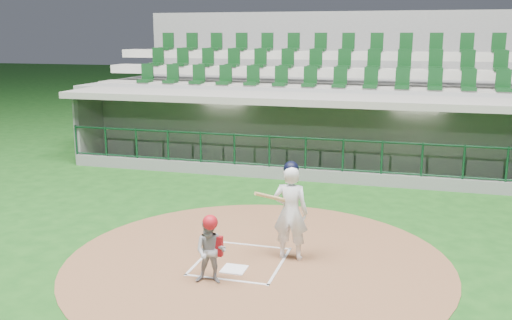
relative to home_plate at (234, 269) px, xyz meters
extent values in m
plane|color=#154513|center=(0.00, 0.70, -0.02)|extent=(120.00, 120.00, 0.00)
cylinder|color=brown|center=(0.30, 0.50, -0.02)|extent=(7.20, 7.20, 0.01)
cube|color=white|center=(0.00, 0.00, 0.00)|extent=(0.43, 0.43, 0.02)
cube|color=silver|center=(-0.75, 0.40, 0.00)|extent=(0.05, 1.80, 0.01)
cube|color=silver|center=(0.75, 0.40, 0.00)|extent=(0.05, 1.80, 0.01)
cube|color=white|center=(0.00, 1.25, 0.00)|extent=(1.55, 0.05, 0.01)
cube|color=white|center=(0.00, -0.45, 0.00)|extent=(1.55, 0.05, 0.01)
cube|color=slate|center=(0.00, 8.20, -0.57)|extent=(15.00, 3.00, 0.10)
cube|color=slate|center=(0.00, 9.80, 0.83)|extent=(15.00, 0.20, 2.70)
cube|color=beige|center=(0.00, 9.68, 1.08)|extent=(13.50, 0.04, 0.90)
cube|color=slate|center=(-7.50, 8.20, 0.83)|extent=(0.20, 3.00, 2.70)
cube|color=gray|center=(0.00, 7.95, 2.28)|extent=(15.40, 3.50, 0.20)
cube|color=slate|center=(0.00, 6.65, 0.13)|extent=(15.00, 0.15, 0.40)
cube|color=black|center=(0.00, 6.65, 1.70)|extent=(15.00, 0.01, 0.95)
cube|color=brown|center=(0.00, 9.25, -0.30)|extent=(12.75, 0.40, 0.45)
cube|color=white|center=(-3.00, 8.20, 2.15)|extent=(1.30, 0.35, 0.04)
cube|color=white|center=(3.00, 8.20, 2.15)|extent=(1.30, 0.35, 0.04)
imported|color=#AB1213|center=(-4.72, 8.90, 0.43)|extent=(1.37, 1.00, 1.91)
imported|color=#B1131E|center=(-0.87, 8.92, 0.30)|extent=(0.97, 0.42, 1.64)
imported|color=#B51E13|center=(1.59, 8.96, 0.24)|extent=(0.84, 0.65, 1.52)
imported|color=maroon|center=(3.73, 9.02, 0.27)|extent=(1.54, 0.95, 1.58)
cube|color=gray|center=(0.00, 11.45, 1.13)|extent=(17.00, 6.50, 2.50)
cube|color=gray|center=(0.00, 9.95, 2.28)|extent=(16.60, 0.95, 0.30)
cube|color=#ADA99C|center=(0.00, 10.90, 2.83)|extent=(16.60, 0.95, 0.30)
cube|color=#ADA99C|center=(0.00, 11.85, 3.38)|extent=(16.60, 0.95, 0.30)
cube|color=slate|center=(0.00, 14.80, 2.50)|extent=(17.00, 0.25, 5.05)
imported|color=white|center=(0.85, 0.81, 0.89)|extent=(0.66, 0.44, 1.80)
sphere|color=black|center=(0.85, 0.81, 1.73)|extent=(0.28, 0.28, 0.28)
cylinder|color=tan|center=(0.60, 0.56, 1.23)|extent=(0.58, 0.79, 0.39)
imported|color=#95969B|center=(-0.21, -0.61, 0.55)|extent=(0.60, 0.50, 1.13)
sphere|color=#B4131D|center=(-0.21, -0.61, 1.07)|extent=(0.26, 0.26, 0.26)
cube|color=maroon|center=(-0.21, -0.46, 0.60)|extent=(0.32, 0.10, 0.35)
camera|label=1|loc=(3.00, -9.11, 4.15)|focal=40.00mm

